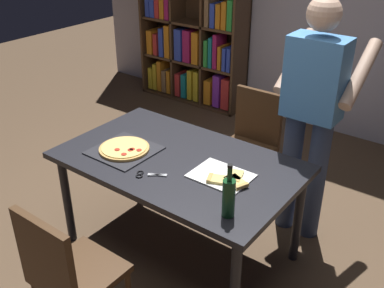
{
  "coord_description": "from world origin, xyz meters",
  "views": [
    {
      "loc": [
        1.63,
        -2.02,
        2.24
      ],
      "look_at": [
        0.0,
        0.15,
        0.8
      ],
      "focal_mm": 42.54,
      "sensor_mm": 36.0,
      "label": 1
    }
  ],
  "objects_px": {
    "chair_near_camera": "(66,271)",
    "pepperoni_pizza_on_tray": "(124,149)",
    "dining_table": "(178,169)",
    "bookshelf": "(193,27)",
    "wine_bottle": "(229,197)",
    "kitchen_scissors": "(146,174)",
    "person_serving_pizza": "(312,109)",
    "chair_far_side": "(251,138)"
  },
  "relations": [
    {
      "from": "chair_near_camera",
      "to": "pepperoni_pizza_on_tray",
      "type": "xyz_separation_m",
      "value": [
        -0.36,
        0.83,
        0.25
      ]
    },
    {
      "from": "dining_table",
      "to": "chair_near_camera",
      "type": "distance_m",
      "value": 0.98
    },
    {
      "from": "bookshelf",
      "to": "pepperoni_pizza_on_tray",
      "type": "bearing_deg",
      "value": -62.69
    },
    {
      "from": "wine_bottle",
      "to": "chair_near_camera",
      "type": "bearing_deg",
      "value": -132.11
    },
    {
      "from": "dining_table",
      "to": "kitchen_scissors",
      "type": "relative_size",
      "value": 8.28
    },
    {
      "from": "chair_near_camera",
      "to": "person_serving_pizza",
      "type": "relative_size",
      "value": 0.51
    },
    {
      "from": "chair_far_side",
      "to": "wine_bottle",
      "type": "bearing_deg",
      "value": -65.26
    },
    {
      "from": "chair_near_camera",
      "to": "chair_far_side",
      "type": "relative_size",
      "value": 1.0
    },
    {
      "from": "bookshelf",
      "to": "kitchen_scissors",
      "type": "height_order",
      "value": "bookshelf"
    },
    {
      "from": "chair_far_side",
      "to": "person_serving_pizza",
      "type": "distance_m",
      "value": 0.79
    },
    {
      "from": "pepperoni_pizza_on_tray",
      "to": "wine_bottle",
      "type": "distance_m",
      "value": 0.97
    },
    {
      "from": "pepperoni_pizza_on_tray",
      "to": "kitchen_scissors",
      "type": "distance_m",
      "value": 0.35
    },
    {
      "from": "dining_table",
      "to": "bookshelf",
      "type": "bearing_deg",
      "value": 124.9
    },
    {
      "from": "dining_table",
      "to": "pepperoni_pizza_on_tray",
      "type": "height_order",
      "value": "pepperoni_pizza_on_tray"
    },
    {
      "from": "chair_far_side",
      "to": "wine_bottle",
      "type": "xyz_separation_m",
      "value": [
        0.59,
        -1.28,
        0.36
      ]
    },
    {
      "from": "person_serving_pizza",
      "to": "kitchen_scissors",
      "type": "relative_size",
      "value": 9.17
    },
    {
      "from": "chair_far_side",
      "to": "pepperoni_pizza_on_tray",
      "type": "height_order",
      "value": "chair_far_side"
    },
    {
      "from": "bookshelf",
      "to": "person_serving_pizza",
      "type": "relative_size",
      "value": 1.11
    },
    {
      "from": "chair_far_side",
      "to": "kitchen_scissors",
      "type": "bearing_deg",
      "value": -91.68
    },
    {
      "from": "bookshelf",
      "to": "kitchen_scissors",
      "type": "bearing_deg",
      "value": -58.56
    },
    {
      "from": "chair_near_camera",
      "to": "pepperoni_pizza_on_tray",
      "type": "distance_m",
      "value": 0.94
    },
    {
      "from": "dining_table",
      "to": "chair_far_side",
      "type": "relative_size",
      "value": 1.76
    },
    {
      "from": "dining_table",
      "to": "wine_bottle",
      "type": "distance_m",
      "value": 0.7
    },
    {
      "from": "chair_near_camera",
      "to": "wine_bottle",
      "type": "xyz_separation_m",
      "value": [
        0.59,
        0.65,
        0.36
      ]
    },
    {
      "from": "dining_table",
      "to": "chair_far_side",
      "type": "height_order",
      "value": "chair_far_side"
    },
    {
      "from": "bookshelf",
      "to": "person_serving_pizza",
      "type": "height_order",
      "value": "bookshelf"
    },
    {
      "from": "person_serving_pizza",
      "to": "kitchen_scissors",
      "type": "height_order",
      "value": "person_serving_pizza"
    },
    {
      "from": "pepperoni_pizza_on_tray",
      "to": "dining_table",
      "type": "bearing_deg",
      "value": 20.15
    },
    {
      "from": "wine_bottle",
      "to": "kitchen_scissors",
      "type": "height_order",
      "value": "wine_bottle"
    },
    {
      "from": "pepperoni_pizza_on_tray",
      "to": "wine_bottle",
      "type": "relative_size",
      "value": 1.27
    },
    {
      "from": "dining_table",
      "to": "chair_near_camera",
      "type": "relative_size",
      "value": 1.76
    },
    {
      "from": "pepperoni_pizza_on_tray",
      "to": "kitchen_scissors",
      "type": "relative_size",
      "value": 2.1
    },
    {
      "from": "wine_bottle",
      "to": "kitchen_scissors",
      "type": "bearing_deg",
      "value": 176.44
    },
    {
      "from": "chair_near_camera",
      "to": "bookshelf",
      "type": "distance_m",
      "value": 3.74
    },
    {
      "from": "chair_near_camera",
      "to": "wine_bottle",
      "type": "distance_m",
      "value": 0.95
    },
    {
      "from": "chair_far_side",
      "to": "wine_bottle",
      "type": "height_order",
      "value": "wine_bottle"
    },
    {
      "from": "bookshelf",
      "to": "kitchen_scissors",
      "type": "relative_size",
      "value": 10.22
    },
    {
      "from": "chair_near_camera",
      "to": "dining_table",
      "type": "bearing_deg",
      "value": 90.0
    },
    {
      "from": "bookshelf",
      "to": "person_serving_pizza",
      "type": "distance_m",
      "value": 2.76
    },
    {
      "from": "dining_table",
      "to": "person_serving_pizza",
      "type": "bearing_deg",
      "value": 52.33
    },
    {
      "from": "wine_bottle",
      "to": "pepperoni_pizza_on_tray",
      "type": "bearing_deg",
      "value": 169.2
    },
    {
      "from": "dining_table",
      "to": "wine_bottle",
      "type": "height_order",
      "value": "wine_bottle"
    }
  ]
}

